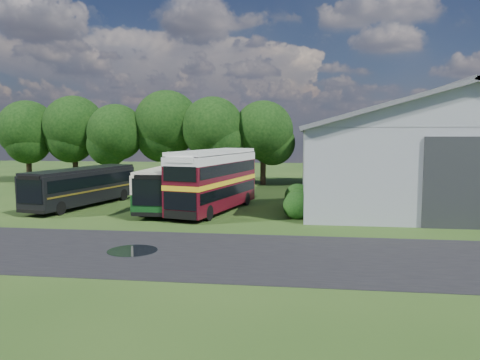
# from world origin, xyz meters

# --- Properties ---
(ground) EXTENTS (120.00, 120.00, 0.00)m
(ground) POSITION_xyz_m (0.00, 0.00, 0.00)
(ground) COLOR #1F3C13
(ground) RESTS_ON ground
(asphalt_road) EXTENTS (60.00, 8.00, 0.02)m
(asphalt_road) POSITION_xyz_m (3.00, -3.00, 0.00)
(asphalt_road) COLOR black
(asphalt_road) RESTS_ON ground
(puddle) EXTENTS (2.20, 2.20, 0.01)m
(puddle) POSITION_xyz_m (-1.50, -3.00, 0.00)
(puddle) COLOR black
(puddle) RESTS_ON ground
(storage_shed) EXTENTS (18.80, 24.80, 8.15)m
(storage_shed) POSITION_xyz_m (15.00, 15.98, 4.17)
(storage_shed) COLOR gray
(storage_shed) RESTS_ON ground
(tree_far_left) EXTENTS (6.12, 6.12, 8.64)m
(tree_far_left) POSITION_xyz_m (-23.00, 24.00, 5.56)
(tree_far_left) COLOR black
(tree_far_left) RESTS_ON ground
(tree_left_a) EXTENTS (6.46, 6.46, 9.12)m
(tree_left_a) POSITION_xyz_m (-18.00, 24.50, 5.87)
(tree_left_a) COLOR black
(tree_left_a) RESTS_ON ground
(tree_left_b) EXTENTS (5.78, 5.78, 8.16)m
(tree_left_b) POSITION_xyz_m (-13.00, 23.50, 5.25)
(tree_left_b) COLOR black
(tree_left_b) RESTS_ON ground
(tree_mid) EXTENTS (6.80, 6.80, 9.60)m
(tree_mid) POSITION_xyz_m (-8.00, 24.80, 6.18)
(tree_mid) COLOR black
(tree_mid) RESTS_ON ground
(tree_right_a) EXTENTS (6.26, 6.26, 8.83)m
(tree_right_a) POSITION_xyz_m (-3.00, 23.80, 5.69)
(tree_right_a) COLOR black
(tree_right_a) RESTS_ON ground
(tree_right_b) EXTENTS (5.98, 5.98, 8.45)m
(tree_right_b) POSITION_xyz_m (2.00, 24.60, 5.44)
(tree_right_b) COLOR black
(tree_right_b) RESTS_ON ground
(shrub_front) EXTENTS (1.70, 1.70, 1.70)m
(shrub_front) POSITION_xyz_m (5.60, 6.00, 0.00)
(shrub_front) COLOR #194714
(shrub_front) RESTS_ON ground
(shrub_mid) EXTENTS (1.60, 1.60, 1.60)m
(shrub_mid) POSITION_xyz_m (5.60, 8.00, 0.00)
(shrub_mid) COLOR #194714
(shrub_mid) RESTS_ON ground
(shrub_back) EXTENTS (1.80, 1.80, 1.80)m
(shrub_back) POSITION_xyz_m (5.60, 10.00, 0.00)
(shrub_back) COLOR #194714
(shrub_back) RESTS_ON ground
(bus_green_single) EXTENTS (2.54, 10.47, 2.88)m
(bus_green_single) POSITION_xyz_m (-2.90, 8.96, 1.53)
(bus_green_single) COLOR black
(bus_green_single) RESTS_ON ground
(bus_maroon_double) EXTENTS (4.60, 9.79, 4.08)m
(bus_maroon_double) POSITION_xyz_m (0.12, 7.88, 2.03)
(bus_maroon_double) COLOR black
(bus_maroon_double) RESTS_ON ground
(bus_dark_single) EXTENTS (4.35, 10.11, 2.72)m
(bus_dark_single) POSITION_xyz_m (-9.54, 8.76, 1.45)
(bus_dark_single) COLOR black
(bus_dark_single) RESTS_ON ground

